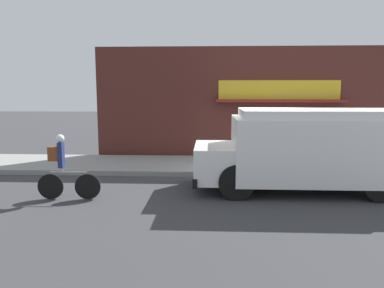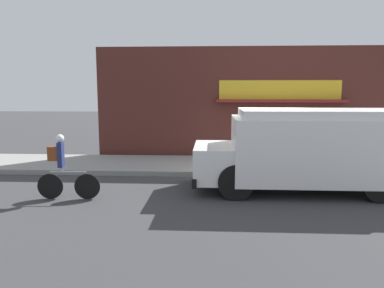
% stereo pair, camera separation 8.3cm
% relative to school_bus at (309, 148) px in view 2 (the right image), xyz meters
% --- Properties ---
extents(ground_plane, '(70.00, 70.00, 0.00)m').
position_rel_school_bus_xyz_m(ground_plane, '(-1.21, 1.50, -1.19)').
color(ground_plane, '#38383A').
extents(sidewalk, '(28.00, 2.99, 0.16)m').
position_rel_school_bus_xyz_m(sidewalk, '(-1.21, 2.99, -1.11)').
color(sidewalk, gray).
rests_on(sidewalk, ground_plane).
extents(storefront, '(12.14, 0.76, 4.45)m').
position_rel_school_bus_xyz_m(storefront, '(-1.16, 4.80, 1.05)').
color(storefront, '#4C231E').
rests_on(storefront, ground_plane).
extents(school_bus, '(5.80, 2.70, 2.25)m').
position_rel_school_bus_xyz_m(school_bus, '(0.00, 0.00, 0.00)').
color(school_bus, white).
rests_on(school_bus, ground_plane).
extents(cyclist, '(1.61, 0.20, 1.67)m').
position_rel_school_bus_xyz_m(cyclist, '(-6.42, -1.11, -0.39)').
color(cyclist, black).
rests_on(cyclist, ground_plane).
extents(trash_bin, '(0.49, 0.49, 0.98)m').
position_rel_school_bus_xyz_m(trash_bin, '(0.70, 4.01, -0.54)').
color(trash_bin, '#38383D').
rests_on(trash_bin, sidewalk).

